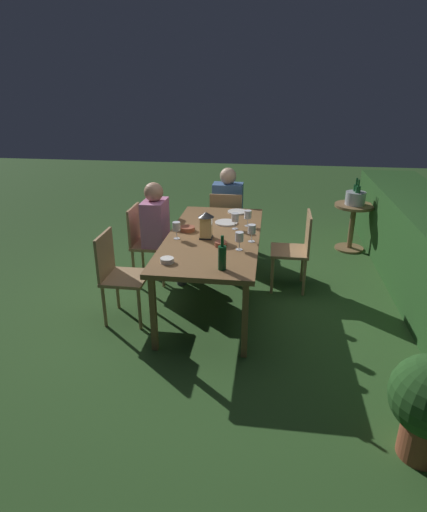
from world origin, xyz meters
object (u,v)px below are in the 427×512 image
Objects in this scene: lantern_centerpiece at (206,224)px; plate_b at (237,212)px; person_in_pink at (161,228)px; bowl_olives at (187,229)px; wine_glass_b at (176,227)px; chair_side_right_a at (296,247)px; bowl_bread at (221,244)px; bowl_salad at (167,260)px; ice_bucket at (356,197)px; chair_side_left_a at (145,240)px; chair_side_left_b at (118,272)px; dining_table at (214,240)px; wine_glass_c at (248,215)px; wine_glass_e at (235,218)px; chair_head_near at (226,222)px; plate_a at (226,223)px; wine_glass_a at (239,238)px; green_bottle_on_table at (222,257)px; side_table at (353,220)px; person_in_blue at (228,206)px; wine_glass_d at (252,230)px.

plate_b is at bearing 165.94° from lantern_centerpiece.
bowl_olives is at bearing 46.66° from person_in_pink.
wine_glass_b is at bearing -13.27° from bowl_olives.
bowl_bread is (0.74, -0.74, 0.28)m from chair_side_right_a.
ice_bucket is (-2.48, 1.96, -0.03)m from bowl_salad.
ice_bucket is at bearing 117.49° from chair_side_left_a.
chair_side_left_b reaches higher than bowl_bread.
dining_table is at bearing -43.43° from ice_bucket.
wine_glass_e is (0.12, -0.12, 0.00)m from wine_glass_c.
chair_side_left_b is at bearing -57.06° from wine_glass_e.
person_in_pink reaches higher than plate_b.
bowl_bread is at bearing -45.07° from chair_side_right_a.
chair_head_near is 0.89m from plate_a.
person_in_pink reaches higher than wine_glass_b.
chair_head_near is 5.58× the size of bowl_olives.
bowl_olives is at bearing -68.17° from wine_glass_c.
wine_glass_a is 0.70m from wine_glass_c.
chair_side_right_a is at bearing 120.50° from lantern_centerpiece.
plate_a is 0.71× the size of ice_bucket.
wine_glass_b reaches higher than bowl_salad.
green_bottle_on_table is at bearing 5.00° from chair_head_near.
bowl_olives reaches higher than side_table.
person_in_pink is 0.74m from plate_a.
chair_side_left_a is 3.57× the size of plate_a.
chair_side_left_b is at bearing -58.82° from wine_glass_b.
chair_head_near reaches higher than plate_a.
person_in_blue is 1.70m from side_table.
dining_table is 0.98m from chair_side_left_a.
chair_head_near is 7.51× the size of bowl_salad.
green_bottle_on_table is 1.02m from bowl_olives.
bowl_bread is at bearing 20.43° from dining_table.
chair_side_left_a is at bearing -139.39° from wine_glass_b.
wine_glass_c reaches higher than chair_head_near.
dining_table is at bearing 70.37° from bowl_olives.
green_bottle_on_table is 1.15m from wine_glass_c.
plate_a is (-0.53, -0.30, -0.11)m from wine_glass_d.
wine_glass_a is (1.79, 0.28, 0.22)m from person_in_blue.
chair_side_left_a reaches higher than side_table.
bowl_olives is 0.25× the size of side_table.
plate_a is at bearing -165.24° from wine_glass_a.
wine_glass_d and wine_glass_e have the same top height.
green_bottle_on_table is 1.21m from plate_a.
bowl_salad is (1.18, -1.14, 0.28)m from chair_side_right_a.
wine_glass_b is at bearing -108.71° from wine_glass_a.
lantern_centerpiece reaches higher than wine_glass_c.
lantern_centerpiece is at bearing -14.06° from plate_b.
person_in_pink is 9.93× the size of bowl_salad.
dining_table is 0.79m from bowl_salad.
green_bottle_on_table is 1.72× the size of wine_glass_d.
person_in_blue reaches higher than chair_side_right_a.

